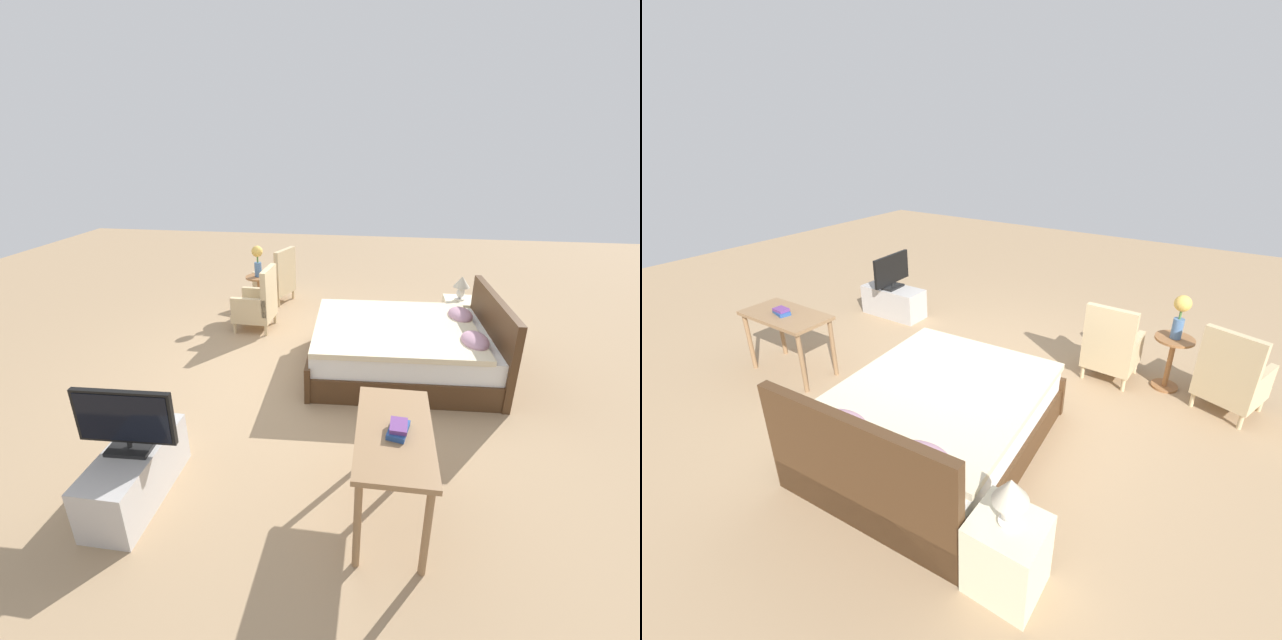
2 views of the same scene
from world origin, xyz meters
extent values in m
plane|color=#A38460|center=(0.00, 0.00, 0.00)|extent=(16.00, 16.00, 0.00)
cube|color=#472D19|center=(-0.20, 1.11, 0.14)|extent=(1.74, 2.17, 0.28)
cube|color=white|center=(-0.20, 1.11, 0.40)|extent=(1.67, 2.08, 0.24)
cube|color=beige|center=(-0.20, 1.03, 0.55)|extent=(1.71, 1.92, 0.06)
cube|color=#472D19|center=(-0.26, 2.11, 0.48)|extent=(1.67, 0.17, 0.96)
cube|color=#472D19|center=(-0.15, 0.10, 0.20)|extent=(1.67, 0.15, 0.40)
ellipsoid|color=#B28499|center=(-0.61, 1.82, 0.59)|extent=(0.45, 0.30, 0.14)
ellipsoid|color=#B28499|center=(0.13, 1.86, 0.59)|extent=(0.45, 0.30, 0.14)
cylinder|color=#CCB284|center=(-2.64, -1.08, 0.08)|extent=(0.04, 0.04, 0.16)
cylinder|color=#CCB284|center=(-2.21, -1.24, 0.08)|extent=(0.04, 0.04, 0.16)
cylinder|color=#CCB284|center=(-2.48, -0.65, 0.08)|extent=(0.04, 0.04, 0.16)
cylinder|color=#CCB284|center=(-2.05, -0.81, 0.08)|extent=(0.04, 0.04, 0.16)
cube|color=#CCB284|center=(-2.35, -0.95, 0.22)|extent=(0.69, 0.69, 0.12)
cube|color=#C6B289|center=(-2.35, -0.95, 0.33)|extent=(0.63, 0.63, 0.10)
cube|color=#CCB284|center=(-2.27, -0.73, 0.60)|extent=(0.54, 0.26, 0.64)
cube|color=#CCB284|center=(-2.57, -0.87, 0.41)|extent=(0.24, 0.51, 0.26)
cube|color=#CCB284|center=(-2.12, -1.02, 0.41)|extent=(0.24, 0.51, 0.26)
cylinder|color=#CCB284|center=(-1.40, -1.17, 0.08)|extent=(0.04, 0.04, 0.16)
cylinder|color=#CCB284|center=(-0.94, -1.18, 0.08)|extent=(0.04, 0.04, 0.16)
cylinder|color=#CCB284|center=(-1.38, -0.71, 0.08)|extent=(0.04, 0.04, 0.16)
cylinder|color=#CCB284|center=(-0.92, -0.72, 0.08)|extent=(0.04, 0.04, 0.16)
cube|color=#CCB284|center=(-1.16, -0.95, 0.22)|extent=(0.56, 0.56, 0.12)
cube|color=#C6B289|center=(-1.16, -0.95, 0.33)|extent=(0.52, 0.52, 0.10)
cube|color=#CCB284|center=(-1.15, -0.72, 0.60)|extent=(0.54, 0.10, 0.64)
cube|color=#CCB284|center=(-1.40, -0.94, 0.41)|extent=(0.09, 0.52, 0.26)
cube|color=#CCB284|center=(-0.93, -0.95, 0.41)|extent=(0.09, 0.52, 0.26)
cylinder|color=#936038|center=(-1.75, -1.04, 0.01)|extent=(0.28, 0.28, 0.03)
cylinder|color=#936038|center=(-1.75, -1.04, 0.30)|extent=(0.06, 0.06, 0.56)
cylinder|color=#936038|center=(-1.75, -1.04, 0.60)|extent=(0.40, 0.40, 0.02)
cylinder|color=#4C709E|center=(-1.75, -1.04, 0.72)|extent=(0.11, 0.11, 0.22)
cylinder|color=#477538|center=(-1.75, -1.04, 0.88)|extent=(0.02, 0.02, 0.10)
sphere|color=#E0B251|center=(-1.75, -1.04, 1.00)|extent=(0.17, 0.17, 0.17)
cube|color=beige|center=(-1.32, 1.93, 0.27)|extent=(0.44, 0.40, 0.54)
cube|color=#B3AB8E|center=(-1.32, 1.72, 0.38)|extent=(0.37, 0.01, 0.09)
cylinder|color=silver|center=(-1.32, 1.93, 0.55)|extent=(0.13, 0.13, 0.02)
ellipsoid|color=silver|center=(-1.32, 1.93, 0.64)|extent=(0.11, 0.11, 0.16)
cone|color=beige|center=(-1.32, 1.93, 0.79)|extent=(0.22, 0.22, 0.15)
cube|color=#B7B2AD|center=(2.09, -0.93, 0.22)|extent=(0.96, 0.40, 0.44)
cube|color=black|center=(2.09, -0.93, 0.45)|extent=(0.21, 0.33, 0.03)
cylinder|color=black|center=(2.09, -0.93, 0.49)|extent=(0.04, 0.04, 0.05)
cube|color=black|center=(2.09, -0.93, 0.73)|extent=(0.08, 0.73, 0.42)
cube|color=black|center=(2.12, -0.93, 0.73)|extent=(0.04, 0.68, 0.38)
cylinder|color=#8E6B47|center=(1.51, 0.77, 0.35)|extent=(0.05, 0.05, 0.70)
cylinder|color=#8E6B47|center=(2.45, 0.77, 0.35)|extent=(0.05, 0.05, 0.70)
cylinder|color=#8E6B47|center=(1.51, 1.19, 0.35)|extent=(0.05, 0.05, 0.70)
cylinder|color=#8E6B47|center=(2.45, 1.19, 0.35)|extent=(0.05, 0.05, 0.70)
cube|color=#8E6B47|center=(1.98, 0.98, 0.72)|extent=(1.04, 0.52, 0.04)
cube|color=#284C8E|center=(2.00, 1.00, 0.76)|extent=(0.24, 0.17, 0.04)
cube|color=#66387A|center=(2.00, 1.00, 0.79)|extent=(0.17, 0.13, 0.03)
camera|label=1|loc=(4.41, 0.82, 2.55)|focal=24.00mm
camera|label=2|loc=(-2.06, 3.57, 2.64)|focal=24.00mm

